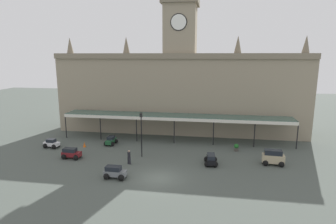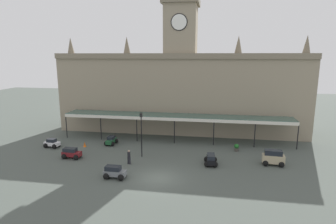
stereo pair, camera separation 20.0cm
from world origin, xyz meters
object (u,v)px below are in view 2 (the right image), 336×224
at_px(car_beige_van, 273,158).
at_px(victorian_lamppost, 141,130).
at_px(car_black_estate, 211,160).
at_px(planter_by_canopy, 236,147).
at_px(traffic_cone, 85,144).
at_px(car_grey_estate, 115,173).
at_px(car_green_sedan, 111,141).
at_px(car_white_sedan, 52,144).
at_px(car_maroon_estate, 72,154).
at_px(pedestrian_crossing_forecourt, 129,156).

distance_m(car_beige_van, victorian_lamppost, 15.58).
distance_m(car_black_estate, planter_by_canopy, 6.07).
bearing_deg(car_beige_van, victorian_lamppost, 179.26).
xyz_separation_m(car_black_estate, planter_by_canopy, (3.22, 5.15, -0.07)).
xyz_separation_m(traffic_cone, planter_by_canopy, (20.23, 1.62, 0.14)).
height_order(car_grey_estate, victorian_lamppost, victorian_lamppost).
bearing_deg(car_green_sedan, car_black_estate, -20.21).
distance_m(car_beige_van, car_green_sedan, 21.16).
xyz_separation_m(car_beige_van, car_green_sedan, (-20.76, 4.09, -0.30)).
relative_size(car_white_sedan, car_maroon_estate, 0.94).
bearing_deg(pedestrian_crossing_forecourt, car_beige_van, 8.17).
relative_size(car_green_sedan, car_maroon_estate, 0.92).
bearing_deg(car_maroon_estate, car_green_sedan, 63.58).
height_order(traffic_cone, planter_by_canopy, planter_by_canopy).
xyz_separation_m(pedestrian_crossing_forecourt, victorian_lamppost, (0.85, 2.53, 2.51)).
height_order(car_beige_van, car_grey_estate, car_beige_van).
bearing_deg(traffic_cone, car_grey_estate, -49.40).
distance_m(car_green_sedan, planter_by_canopy, 17.03).
distance_m(car_black_estate, traffic_cone, 17.37).
bearing_deg(car_beige_van, car_white_sedan, 176.66).
bearing_deg(car_black_estate, pedestrian_crossing_forecourt, -171.81).
xyz_separation_m(car_black_estate, pedestrian_crossing_forecourt, (-9.25, -1.33, 0.34)).
height_order(car_green_sedan, car_black_estate, car_black_estate).
height_order(car_black_estate, pedestrian_crossing_forecourt, pedestrian_crossing_forecourt).
bearing_deg(victorian_lamppost, pedestrian_crossing_forecourt, -108.67).
relative_size(car_grey_estate, victorian_lamppost, 0.41).
height_order(car_grey_estate, pedestrian_crossing_forecourt, pedestrian_crossing_forecourt).
bearing_deg(car_white_sedan, car_beige_van, -3.34).
distance_m(car_maroon_estate, car_grey_estate, 8.38).
relative_size(car_green_sedan, victorian_lamppost, 0.37).
bearing_deg(car_grey_estate, car_white_sedan, 146.34).
height_order(car_white_sedan, car_grey_estate, car_grey_estate).
relative_size(car_white_sedan, victorian_lamppost, 0.38).
distance_m(car_green_sedan, victorian_lamppost, 7.27).
distance_m(car_black_estate, pedestrian_crossing_forecourt, 9.35).
xyz_separation_m(car_black_estate, car_grey_estate, (-9.57, -5.14, 0.00)).
height_order(car_beige_van, car_black_estate, car_beige_van).
relative_size(car_white_sedan, car_green_sedan, 1.02).
bearing_deg(pedestrian_crossing_forecourt, car_grey_estate, -94.90).
relative_size(car_green_sedan, planter_by_canopy, 2.17).
bearing_deg(car_green_sedan, car_beige_van, -11.14).
relative_size(car_black_estate, victorian_lamppost, 0.41).
bearing_deg(car_grey_estate, traffic_cone, 130.60).
bearing_deg(planter_by_canopy, car_white_sedan, -174.15).
xyz_separation_m(car_maroon_estate, planter_by_canopy, (19.89, 5.83, -0.07)).
distance_m(pedestrian_crossing_forecourt, victorian_lamppost, 3.66).
bearing_deg(car_white_sedan, car_black_estate, -7.08).
xyz_separation_m(pedestrian_crossing_forecourt, planter_by_canopy, (12.47, 6.48, -0.42)).
xyz_separation_m(car_white_sedan, car_green_sedan, (7.46, 2.44, 0.00)).
xyz_separation_m(car_maroon_estate, pedestrian_crossing_forecourt, (7.42, -0.65, 0.34)).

